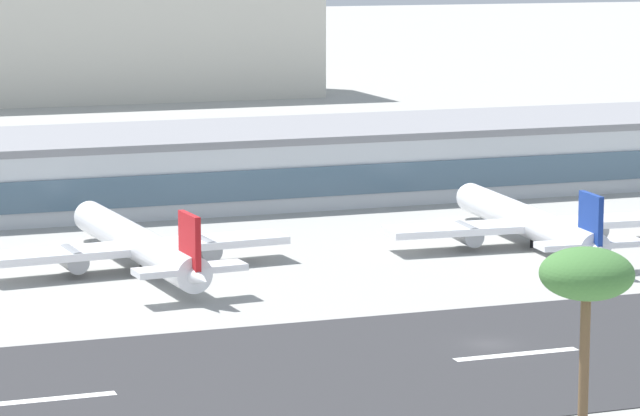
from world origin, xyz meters
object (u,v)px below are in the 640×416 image
(distant_hotel_block, at_px, (8,18))
(palm_tree_2, at_px, (587,278))
(airliner_navy_tail_gate_1, at_px, (532,224))
(airliner_red_tail_gate_0, at_px, (142,246))
(terminal_building, at_px, (227,164))

(distant_hotel_block, bearing_deg, palm_tree_2, -90.44)
(airliner_navy_tail_gate_1, bearing_deg, airliner_red_tail_gate_0, 91.35)
(terminal_building, xyz_separation_m, airliner_red_tail_gate_0, (-22.98, -44.56, -2.17))
(airliner_navy_tail_gate_1, bearing_deg, palm_tree_2, 158.75)
(terminal_building, xyz_separation_m, palm_tree_2, (-9.77, -120.89, 8.74))
(distant_hotel_block, distance_m, palm_tree_2, 270.50)
(distant_hotel_block, height_order, airliner_navy_tail_gate_1, distant_hotel_block)
(distant_hotel_block, relative_size, airliner_navy_tail_gate_1, 3.30)
(terminal_building, bearing_deg, airliner_navy_tail_gate_1, -62.06)
(airliner_red_tail_gate_0, bearing_deg, airliner_navy_tail_gate_1, -96.79)
(distant_hotel_block, height_order, airliner_red_tail_gate_0, distant_hotel_block)
(distant_hotel_block, bearing_deg, airliner_navy_tail_gate_1, -80.64)
(terminal_building, distance_m, distant_hotel_block, 150.39)
(airliner_navy_tail_gate_1, distance_m, palm_tree_2, 82.82)
(airliner_red_tail_gate_0, distance_m, palm_tree_2, 78.23)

